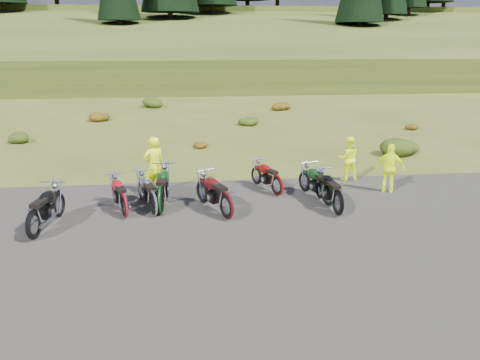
{
  "coord_description": "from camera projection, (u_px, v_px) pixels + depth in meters",
  "views": [
    {
      "loc": [
        -0.74,
        -11.85,
        5.04
      ],
      "look_at": [
        0.62,
        0.86,
        1.02
      ],
      "focal_mm": 35.0,
      "sensor_mm": 36.0,
      "label": 1
    }
  ],
  "objects": [
    {
      "name": "hill_slope",
      "position": [
        195.0,
        74.0,
        60.26
      ],
      "size": [
        300.0,
        45.97,
        9.37
      ],
      "primitive_type": null,
      "rotation": [
        0.14,
        0.0,
        0.0
      ],
      "color": "#324015",
      "rests_on": "ground"
    },
    {
      "name": "shrub_1",
      "position": [
        17.0,
        136.0,
        22.53
      ],
      "size": [
        1.03,
        1.03,
        0.61
      ],
      "primitive_type": "ellipsoid",
      "color": "black",
      "rests_on": "ground"
    },
    {
      "name": "person_middle",
      "position": [
        154.0,
        166.0,
        15.07
      ],
      "size": [
        0.82,
        0.71,
        1.89
      ],
      "primitive_type": "imported",
      "rotation": [
        0.0,
        0.0,
        3.61
      ],
      "color": "#DCFF0D",
      "rests_on": "ground"
    },
    {
      "name": "shrub_7",
      "position": [
        401.0,
        144.0,
        20.26
      ],
      "size": [
        1.56,
        1.56,
        0.92
      ],
      "primitive_type": "ellipsoid",
      "color": "black",
      "rests_on": "ground"
    },
    {
      "name": "motorcycle_0",
      "position": [
        36.0,
        240.0,
        11.96
      ],
      "size": [
        1.09,
        2.31,
        1.16
      ],
      "primitive_type": null,
      "rotation": [
        0.0,
        0.0,
        1.41
      ],
      "color": "black",
      "rests_on": "ground"
    },
    {
      "name": "motorcycle_1",
      "position": [
        125.0,
        218.0,
        13.36
      ],
      "size": [
        1.29,
        2.08,
        1.04
      ],
      "primitive_type": null,
      "rotation": [
        0.0,
        0.0,
        1.91
      ],
      "color": "maroon",
      "rests_on": "ground"
    },
    {
      "name": "hill_plateau",
      "position": [
        191.0,
        54.0,
        117.17
      ],
      "size": [
        300.0,
        90.0,
        9.17
      ],
      "primitive_type": "cube",
      "color": "#324015",
      "rests_on": "ground"
    },
    {
      "name": "motorcycle_6",
      "position": [
        277.0,
        196.0,
        15.14
      ],
      "size": [
        1.35,
        2.04,
        1.02
      ],
      "primitive_type": null,
      "rotation": [
        0.0,
        0.0,
        1.97
      ],
      "color": "maroon",
      "rests_on": "ground"
    },
    {
      "name": "motorcycle_3",
      "position": [
        154.0,
        216.0,
        13.49
      ],
      "size": [
        1.34,
        2.2,
        1.09
      ],
      "primitive_type": null,
      "rotation": [
        0.0,
        0.0,
        1.9
      ],
      "color": "#98989C",
      "rests_on": "ground"
    },
    {
      "name": "person_right_b",
      "position": [
        390.0,
        169.0,
        15.25
      ],
      "size": [
        1.03,
        0.75,
        1.62
      ],
      "primitive_type": "imported",
      "rotation": [
        0.0,
        0.0,
        2.72
      ],
      "color": "#DCFF0D",
      "rests_on": "ground"
    },
    {
      "name": "motorcycle_4",
      "position": [
        226.0,
        220.0,
        13.24
      ],
      "size": [
        1.61,
        2.34,
        1.17
      ],
      "primitive_type": null,
      "rotation": [
        0.0,
        0.0,
        2.01
      ],
      "color": "#460B0C",
      "rests_on": "ground"
    },
    {
      "name": "shrub_4",
      "position": [
        199.0,
        143.0,
        21.44
      ],
      "size": [
        0.77,
        0.77,
        0.45
      ],
      "primitive_type": "ellipsoid",
      "color": "#5D320B",
      "rests_on": "ground"
    },
    {
      "name": "shrub_5",
      "position": [
        247.0,
        120.0,
        26.74
      ],
      "size": [
        1.03,
        1.03,
        0.61
      ],
      "primitive_type": "ellipsoid",
      "color": "black",
      "rests_on": "ground"
    },
    {
      "name": "gravel_pad",
      "position": [
        227.0,
        259.0,
        10.93
      ],
      "size": [
        20.0,
        12.0,
        0.04
      ],
      "primitive_type": "cube",
      "color": "black",
      "rests_on": "ground"
    },
    {
      "name": "ground",
      "position": [
        221.0,
        226.0,
        12.83
      ],
      "size": [
        300.0,
        300.0,
        0.0
      ],
      "primitive_type": "plane",
      "color": "#3C4717",
      "rests_on": "ground"
    },
    {
      "name": "shrub_3",
      "position": [
        154.0,
        101.0,
        33.13
      ],
      "size": [
        1.56,
        1.56,
        0.92
      ],
      "primitive_type": "ellipsoid",
      "color": "black",
      "rests_on": "ground"
    },
    {
      "name": "motorcycle_5",
      "position": [
        337.0,
        216.0,
        13.52
      ],
      "size": [
        0.91,
        2.19,
        1.12
      ],
      "primitive_type": null,
      "rotation": [
        0.0,
        0.0,
        1.67
      ],
      "color": "black",
      "rests_on": "ground"
    },
    {
      "name": "shrub_6",
      "position": [
        280.0,
        104.0,
        32.04
      ],
      "size": [
        1.3,
        1.3,
        0.77
      ],
      "primitive_type": "ellipsoid",
      "color": "#5D320B",
      "rests_on": "ground"
    },
    {
      "name": "person_right_a",
      "position": [
        348.0,
        159.0,
        16.53
      ],
      "size": [
        0.81,
        0.65,
        1.58
      ],
      "primitive_type": "imported",
      "rotation": [
        0.0,
        0.0,
        3.08
      ],
      "color": "#DCFF0D",
      "rests_on": "ground"
    },
    {
      "name": "shrub_2",
      "position": [
        98.0,
        115.0,
        27.83
      ],
      "size": [
        1.3,
        1.3,
        0.77
      ],
      "primitive_type": "ellipsoid",
      "color": "#5D320B",
      "rests_on": "ground"
    },
    {
      "name": "motorcycle_7",
      "position": [
        327.0,
        207.0,
        14.23
      ],
      "size": [
        1.27,
        2.24,
        1.11
      ],
      "primitive_type": null,
      "rotation": [
        0.0,
        0.0,
        1.85
      ],
      "color": "black",
      "rests_on": "ground"
    },
    {
      "name": "motorcycle_2",
      "position": [
        161.0,
        214.0,
        13.63
      ],
      "size": [
        0.89,
        2.35,
        1.21
      ],
      "primitive_type": null,
      "rotation": [
        0.0,
        0.0,
        1.52
      ],
      "color": "black",
      "rests_on": "ground"
    },
    {
      "name": "shrub_8",
      "position": [
        409.0,
        125.0,
        25.66
      ],
      "size": [
        0.77,
        0.77,
        0.45
      ],
      "primitive_type": "ellipsoid",
      "color": "#5D320B",
      "rests_on": "ground"
    }
  ]
}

